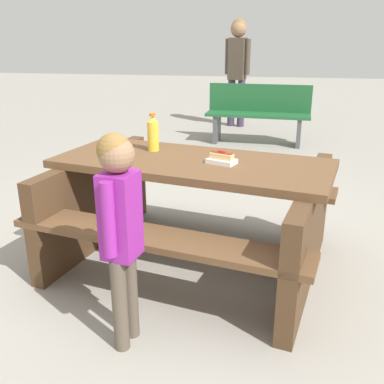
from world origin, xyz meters
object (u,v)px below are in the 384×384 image
object	(u,v)px
hotdog_tray	(222,159)
child_in_coat	(120,216)
soda_bottle	(153,133)
bystander_adult	(238,59)
park_bench_near	(258,113)
picnic_table	(192,203)

from	to	relation	value
hotdog_tray	child_in_coat	bearing A→B (deg)	-113.97
soda_bottle	bystander_adult	xyz separation A→B (m)	(0.18, 4.84, 0.27)
soda_bottle	park_bench_near	world-z (taller)	soda_bottle
hotdog_tray	child_in_coat	distance (m)	0.94
picnic_table	bystander_adult	bearing A→B (deg)	91.56
soda_bottle	park_bench_near	size ratio (longest dim) A/B	0.17
soda_bottle	hotdog_tray	world-z (taller)	soda_bottle
hotdog_tray	bystander_adult	distance (m)	5.11
picnic_table	bystander_adult	size ratio (longest dim) A/B	1.15
soda_bottle	bystander_adult	distance (m)	4.85
hotdog_tray	soda_bottle	bearing A→B (deg)	154.24
picnic_table	park_bench_near	distance (m)	3.80
bystander_adult	child_in_coat	bearing A→B (deg)	-90.41
park_bench_near	bystander_adult	distance (m)	1.49
soda_bottle	child_in_coat	size ratio (longest dim) A/B	0.24
soda_bottle	picnic_table	bearing A→B (deg)	-31.87
park_bench_near	picnic_table	bearing A→B (deg)	-94.45
child_in_coat	picnic_table	bearing A→B (deg)	78.84
picnic_table	park_bench_near	size ratio (longest dim) A/B	1.34
child_in_coat	bystander_adult	size ratio (longest dim) A/B	0.62
hotdog_tray	child_in_coat	size ratio (longest dim) A/B	0.19
picnic_table	soda_bottle	size ratio (longest dim) A/B	7.75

